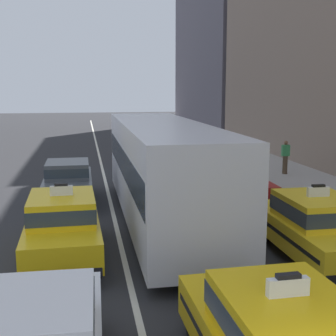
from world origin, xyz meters
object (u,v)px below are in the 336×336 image
sedan_center_third (138,158)px  taxi_right_second (314,226)px  pedestrian_near_crosswalk (285,157)px  taxi_left_second (63,224)px  sedan_right_third (238,180)px  bus_center_second (162,167)px  sedan_left_third (68,180)px  taxi_right_fourth (205,159)px

sedan_center_third → taxi_right_second: (3.01, -12.42, 0.03)m
sedan_center_third → pedestrian_near_crosswalk: (6.98, -1.91, 0.13)m
taxi_left_second → sedan_right_third: taxi_left_second is taller
bus_center_second → sedan_left_third: bearing=132.9°
bus_center_second → sedan_right_third: size_ratio=2.58×
bus_center_second → sedan_right_third: 4.06m
sedan_left_third → pedestrian_near_crosswalk: size_ratio=2.65×
pedestrian_near_crosswalk → taxi_right_fourth: bearing=169.7°
sedan_right_third → taxi_right_fourth: 5.12m
sedan_center_third → taxi_right_second: 12.78m
sedan_center_third → sedan_right_third: (3.06, -6.34, 0.00)m
sedan_left_third → taxi_right_second: bearing=-48.8°
bus_center_second → sedan_center_third: bearing=88.5°
taxi_left_second → taxi_right_second: (6.25, -1.25, 0.00)m
taxi_right_fourth → pedestrian_near_crosswalk: 3.91m
sedan_left_third → pedestrian_near_crosswalk: bearing=17.9°
sedan_left_third → taxi_right_fourth: taxi_right_fourth is taller
taxi_left_second → pedestrian_near_crosswalk: bearing=42.2°
taxi_right_fourth → sedan_center_third: bearing=158.8°
bus_center_second → sedan_center_third: (0.22, 8.53, -0.97)m
taxi_left_second → taxi_right_second: bearing=-11.4°
taxi_left_second → sedan_left_third: (-0.05, 5.93, -0.03)m
taxi_left_second → pedestrian_near_crosswalk: (10.21, 9.25, 0.09)m
taxi_right_fourth → pedestrian_near_crosswalk: bearing=-10.3°
sedan_right_third → taxi_right_fourth: size_ratio=0.95×
taxi_right_second → taxi_right_fourth: 11.20m
taxi_left_second → sedan_left_third: bearing=90.5°
bus_center_second → pedestrian_near_crosswalk: bearing=42.6°
sedan_center_third → pedestrian_near_crosswalk: bearing=-15.3°
bus_center_second → pedestrian_near_crosswalk: 9.81m
sedan_right_third → taxi_right_second: bearing=-90.4°
taxi_left_second → pedestrian_near_crosswalk: 13.78m
taxi_right_fourth → pedestrian_near_crosswalk: (3.84, -0.70, 0.09)m
sedan_center_third → pedestrian_near_crosswalk: pedestrian_near_crosswalk is taller
sedan_left_third → taxi_right_second: (6.30, -7.19, 0.03)m
taxi_right_second → taxi_right_fourth: (0.12, 11.20, 0.00)m
sedan_left_third → sedan_right_third: bearing=-9.9°
bus_center_second → sedan_right_third: bus_center_second is taller
taxi_left_second → sedan_center_third: size_ratio=1.06×
sedan_left_third → sedan_center_third: 6.18m
bus_center_second → taxi_right_second: 5.15m
taxi_left_second → taxi_right_fourth: same height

